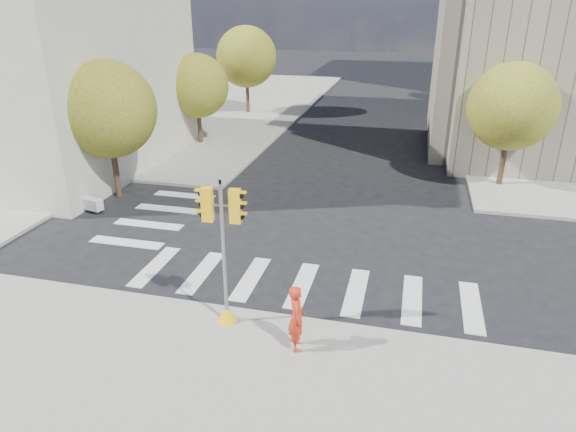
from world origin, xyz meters
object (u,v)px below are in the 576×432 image
object	(u,v)px
lamp_far	(486,57)
traffic_signal	(224,266)
photographer	(297,318)
lamp_near	(513,83)
planter_wall	(54,195)

from	to	relation	value
lamp_far	traffic_signal	distance (m)	34.27
lamp_far	photographer	bearing A→B (deg)	-102.62
photographer	lamp_near	bearing A→B (deg)	-40.99
lamp_near	planter_wall	bearing A→B (deg)	-151.41
lamp_near	lamp_far	distance (m)	14.00
traffic_signal	photographer	world-z (taller)	traffic_signal
traffic_signal	lamp_near	bearing A→B (deg)	57.14
photographer	traffic_signal	bearing A→B (deg)	52.62
lamp_far	traffic_signal	bearing A→B (deg)	-106.53
lamp_far	planter_wall	distance (m)	33.26
lamp_near	traffic_signal	size ratio (longest dim) A/B	1.86
photographer	lamp_far	bearing A→B (deg)	-32.55
lamp_near	photographer	distance (m)	21.14
photographer	planter_wall	bearing A→B (deg)	39.41
lamp_far	planter_wall	size ratio (longest dim) A/B	1.35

